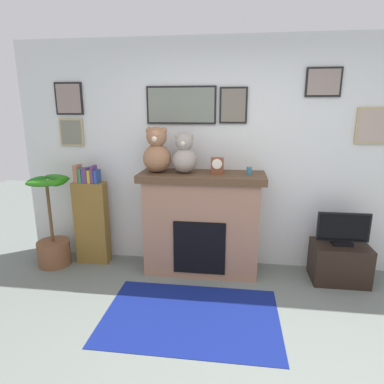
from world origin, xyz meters
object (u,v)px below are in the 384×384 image
Objects in this scene: teddy_bear_brown at (157,152)px; bookshelf at (91,219)px; tv_stand at (339,262)px; candle_jar at (249,171)px; fireplace at (202,222)px; television at (343,230)px; mantel_clock at (217,166)px; teddy_bear_grey at (184,155)px; potted_plant at (53,238)px.

bookshelf is at bearing 175.88° from teddy_bear_brown.
tv_stand is at bearing -2.01° from bookshelf.
teddy_bear_brown reaches higher than candle_jar.
bookshelf is at bearing 178.19° from fireplace.
bookshelf is 2.08× the size of tv_stand.
candle_jar is at bearing -1.86° from bookshelf.
bookshelf is 1.96m from candle_jar.
fireplace is 2.55× the size of television.
candle_jar reaches higher than television.
tv_stand is (1.51, -0.06, -0.37)m from fireplace.
teddy_bear_grey reaches higher than mantel_clock.
teddy_bear_grey is at bearing -3.03° from bookshelf.
mantel_clock reaches higher than tv_stand.
mantel_clock is at bearing -0.08° from teddy_bear_brown.
bookshelf is 2.87m from tv_stand.
mantel_clock is at bearing 178.31° from television.
fireplace is at bearing -1.81° from bookshelf.
candle_jar is 1.02m from teddy_bear_brown.
mantel_clock reaches higher than bookshelf.
candle_jar reaches higher than tv_stand.
tv_stand is 1.41m from candle_jar.
tv_stand is (3.28, 0.04, -0.13)m from potted_plant.
teddy_bear_grey reaches higher than fireplace.
potted_plant is at bearing -177.60° from mantel_clock.
fireplace is 7.95× the size of mantel_clock.
potted_plant is 1.87m from teddy_bear_grey.
bookshelf is 2.43× the size of teddy_bear_brown.
tv_stand is 1.70m from mantel_clock.
tv_stand is 2.05m from teddy_bear_grey.
fireplace is 2.76× the size of teddy_bear_brown.
mantel_clock is (-1.35, 0.04, 0.65)m from television.
candle_jar is (1.85, -0.06, 0.64)m from bookshelf.
fireplace is 0.80m from candle_jar.
bookshelf is 1.40m from teddy_bear_grey.
tv_stand is at bearing -1.12° from teddy_bear_brown.
potted_plant is at bearing -177.03° from teddy_bear_grey.
teddy_bear_brown reaches higher than television.
television is at bearing -2.35° from candle_jar.
teddy_bear_grey is (1.58, 0.08, 1.01)m from potted_plant.
tv_stand is 1.08× the size of television.
fireplace is at bearing 2.12° from teddy_bear_brown.
teddy_bear_brown is at bearing 178.84° from television.
teddy_bear_brown reaches higher than fireplace.
bookshelf is 1.11× the size of potted_plant.
television reaches higher than tv_stand.
candle_jar is at bearing 0.04° from teddy_bear_brown.
television is 1.50m from mantel_clock.
candle_jar is (-1.01, 0.04, 0.60)m from television.
bookshelf is at bearing 18.26° from potted_plant.
mantel_clock is 0.37m from teddy_bear_grey.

